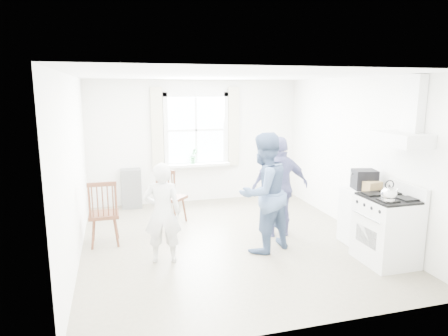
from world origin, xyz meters
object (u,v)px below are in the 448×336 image
person_left (163,213)px  windsor_chair_a (103,207)px  low_cabinet (361,216)px  person_mid (264,193)px  person_right (280,187)px  stereo_stack (364,179)px  gas_stove (387,229)px  windsor_chair_b (168,190)px

person_left → windsor_chair_a: bearing=-33.3°
low_cabinet → windsor_chair_a: 4.00m
windsor_chair_a → person_mid: size_ratio=0.59×
person_left → person_mid: (1.49, 0.01, 0.18)m
person_mid → person_right: size_ratio=1.08×
stereo_stack → person_right: bearing=145.2°
low_cabinet → person_mid: bearing=174.1°
gas_stove → stereo_stack: 0.87m
windsor_chair_b → person_right: 2.00m
gas_stove → person_left: (-3.00, 0.85, 0.23)m
gas_stove → windsor_chair_a: bearing=156.7°
windsor_chair_a → person_left: size_ratio=0.74×
stereo_stack → windsor_chair_b: 3.31m
low_cabinet → person_right: bearing=147.4°
low_cabinet → windsor_chair_a: windsor_chair_a is taller
person_mid → person_right: 0.73m
low_cabinet → person_left: 3.09m
gas_stove → person_left: person_left is taller
low_cabinet → person_right: 1.34m
person_mid → person_left: bearing=-23.1°
stereo_stack → low_cabinet: bearing=65.8°
low_cabinet → stereo_stack: bearing=-114.2°
person_left → person_right: 2.07m
person_right → stereo_stack: bearing=146.1°
windsor_chair_b → person_left: (-0.28, -1.56, 0.08)m
low_cabinet → person_right: size_ratio=0.54×
gas_stove → windsor_chair_b: gas_stove is taller
windsor_chair_a → person_left: bearing=-44.2°
windsor_chair_a → gas_stove: bearing=-23.3°
person_mid → windsor_chair_b: bearing=-75.3°
windsor_chair_a → person_mid: 2.44m
gas_stove → windsor_chair_a: size_ratio=1.06×
stereo_stack → person_right: 1.31m
windsor_chair_a → stereo_stack: bearing=-14.3°
stereo_stack → gas_stove: bearing=-94.3°
gas_stove → person_right: (-1.01, 1.39, 0.34)m
gas_stove → person_mid: size_ratio=0.63×
gas_stove → low_cabinet: (0.07, 0.70, -0.03)m
person_mid → low_cabinet: bearing=150.7°
windsor_chair_b → person_left: person_left is taller
stereo_stack → person_left: size_ratio=0.27×
person_mid → gas_stove: bearing=126.8°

